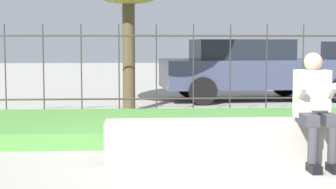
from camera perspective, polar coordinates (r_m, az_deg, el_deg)
ground_plane at (r=6.73m, az=5.99°, el=-6.71°), size 60.00×60.00×0.00m
stone_bench at (r=6.71m, az=6.83°, el=-4.88°), size 3.07×0.50×0.48m
person_seated_reader at (r=6.57m, az=14.69°, el=-0.91°), size 0.42×0.73×1.28m
grass_berm at (r=8.70m, az=3.83°, el=-3.17°), size 9.59×2.67×0.22m
iron_fence at (r=10.45m, az=2.59°, el=2.64°), size 7.59×0.03×1.72m
car_parked_center at (r=13.52m, az=7.85°, el=2.67°), size 4.15×2.21×1.45m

